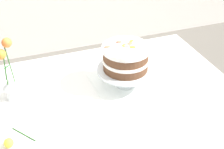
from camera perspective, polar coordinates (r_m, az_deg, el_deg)
The scene contains 6 objects.
dining_table at distance 1.58m, azimuth -1.47°, elevation -7.83°, with size 1.40×1.00×0.74m.
linen_napkin at distance 1.64m, azimuth 2.36°, elevation -1.76°, with size 0.32×0.32×0.00m, color white.
cake_stand at distance 1.60m, azimuth 2.43°, elevation 0.62°, with size 0.29×0.29×0.10m.
layer_cake at distance 1.55m, azimuth 2.50°, elevation 3.11°, with size 0.24×0.24×0.13m.
flower_vase at distance 1.55m, azimuth -18.18°, elevation -0.44°, with size 0.09×0.09×0.33m.
fallen_rose at distance 1.37m, azimuth -18.13°, elevation -11.64°, with size 0.13×0.12×0.04m.
Camera 1 is at (-0.37, -1.15, 1.70)m, focal length 50.33 mm.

